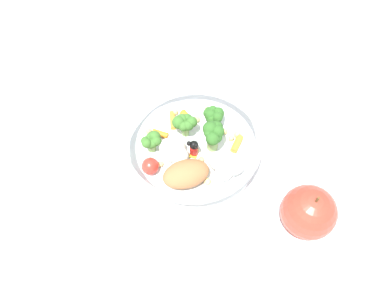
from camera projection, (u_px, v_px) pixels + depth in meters
The scene contains 4 objects.
ground_plane at pixel (189, 152), 0.63m from camera, with size 2.40×2.40×0.00m, color white.
food_container at pixel (193, 147), 0.60m from camera, with size 0.22×0.22×0.07m.
loose_apple at pixel (308, 212), 0.54m from camera, with size 0.08×0.08×0.09m.
folded_napkin at pixel (118, 65), 0.73m from camera, with size 0.10×0.11×0.01m, color silver.
Camera 1 is at (-0.24, 0.20, 0.55)m, focal length 35.19 mm.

